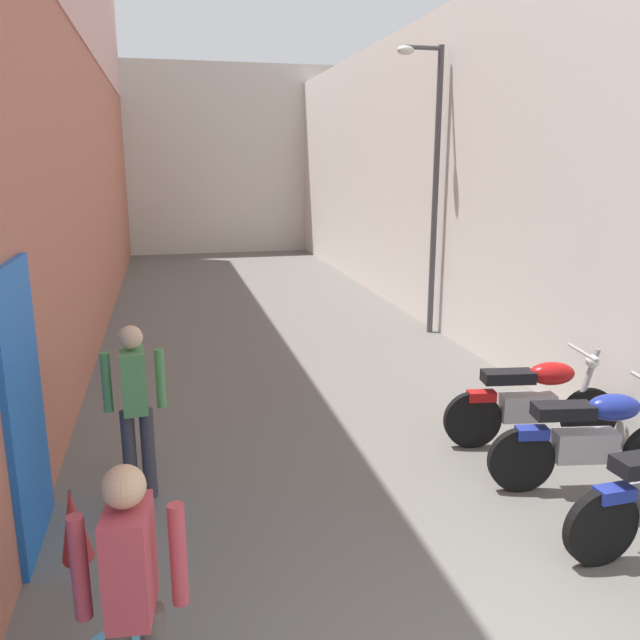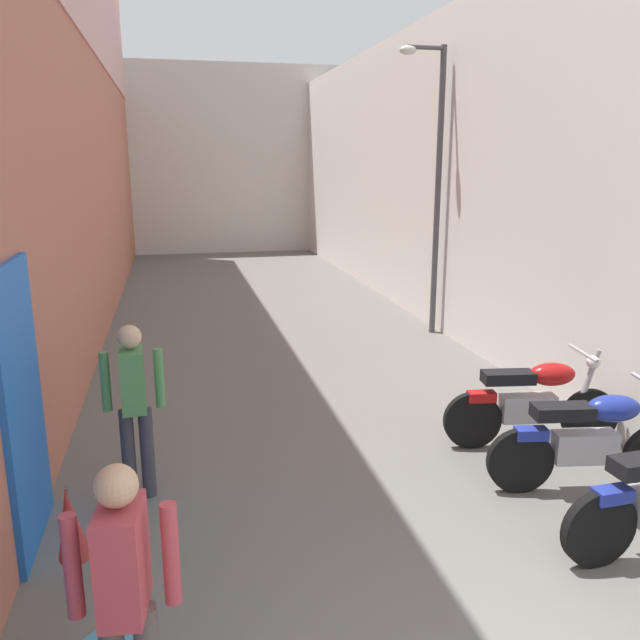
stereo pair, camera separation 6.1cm
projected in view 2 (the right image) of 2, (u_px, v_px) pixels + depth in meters
name	position (u px, v px, depth m)	size (l,w,h in m)	color
ground_plane	(289.00, 355.00, 9.86)	(35.67, 35.67, 0.00)	#66635E
building_left	(73.00, 70.00, 10.04)	(0.45, 19.67, 8.49)	#B76651
building_right	(430.00, 174.00, 11.77)	(0.45, 19.67, 5.35)	silver
building_far_end	(219.00, 160.00, 21.30)	(8.67, 2.00, 5.90)	beige
motorcycle_third	(592.00, 438.00, 5.70)	(1.84, 0.58, 1.04)	black
motorcycle_fourth	(534.00, 400.00, 6.60)	(1.84, 0.58, 1.04)	black
pedestrian_by_doorway	(125.00, 592.00, 3.02)	(0.52, 0.36, 1.57)	#564C47
pedestrian_mid_alley	(134.00, 399.00, 5.48)	(0.52, 0.35, 1.57)	#383842
umbrella_leaning	(70.00, 524.00, 4.02)	(0.20, 0.35, 0.97)	#4C4C4C
street_lamp	(434.00, 172.00, 10.52)	(0.79, 0.18, 4.68)	#47474C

